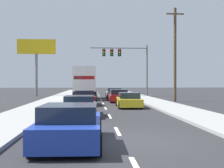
{
  "coord_description": "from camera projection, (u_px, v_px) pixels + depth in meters",
  "views": [
    {
      "loc": [
        -1.01,
        -9.46,
        1.95
      ],
      "look_at": [
        0.86,
        17.45,
        1.79
      ],
      "focal_mm": 46.21,
      "sensor_mm": 36.0,
      "label": 1
    }
  ],
  "objects": [
    {
      "name": "sidewalk_right",
      "position": [
        150.0,
        100.0,
        29.82
      ],
      "size": [
        2.84,
        80.0,
        0.14
      ],
      "primitive_type": "cube",
      "color": "#9E9E99",
      "rests_on": "ground_plane"
    },
    {
      "name": "car_blue",
      "position": [
        70.0,
        126.0,
        9.03
      ],
      "size": [
        2.07,
        4.25,
        1.27
      ],
      "color": "#1E389E",
      "rests_on": "ground_plane"
    },
    {
      "name": "sidewalk_left",
      "position": [
        53.0,
        101.0,
        29.13
      ],
      "size": [
        2.84,
        80.0,
        0.14
      ],
      "primitive_type": "cube",
      "color": "#9E9E99",
      "rests_on": "ground_plane"
    },
    {
      "name": "car_yellow",
      "position": [
        129.0,
        101.0,
        22.33
      ],
      "size": [
        1.86,
        4.09,
        1.16
      ],
      "color": "yellow",
      "rests_on": "ground_plane"
    },
    {
      "name": "ground_plane",
      "position": [
        100.0,
        99.0,
        34.46
      ],
      "size": [
        140.0,
        140.0,
        0.0
      ],
      "primitive_type": "plane",
      "color": "#2B2B2D"
    },
    {
      "name": "car_silver",
      "position": [
        114.0,
        93.0,
        35.91
      ],
      "size": [
        1.9,
        4.7,
        1.24
      ],
      "color": "#B7BABF",
      "rests_on": "ground_plane"
    },
    {
      "name": "car_maroon",
      "position": [
        85.0,
        98.0,
        24.68
      ],
      "size": [
        2.01,
        4.42,
        1.26
      ],
      "color": "maroon",
      "rests_on": "ground_plane"
    },
    {
      "name": "box_truck",
      "position": [
        85.0,
        81.0,
        33.43
      ],
      "size": [
        2.64,
        7.62,
        3.64
      ],
      "color": "white",
      "rests_on": "ground_plane"
    },
    {
      "name": "traffic_signal_mast",
      "position": [
        121.0,
        57.0,
        39.72
      ],
      "size": [
        7.96,
        0.69,
        7.1
      ],
      "color": "#595B56",
      "rests_on": "ground_plane"
    },
    {
      "name": "roadside_billboard",
      "position": [
        36.0,
        54.0,
        40.71
      ],
      "size": [
        5.38,
        0.36,
        8.04
      ],
      "color": "slate",
      "rests_on": "ground_plane"
    },
    {
      "name": "utility_pole_mid",
      "position": [
        175.0,
        53.0,
        28.95
      ],
      "size": [
        1.8,
        0.28,
        9.43
      ],
      "color": "brown",
      "rests_on": "ground_plane"
    },
    {
      "name": "lane_markings",
      "position": [
        101.0,
        100.0,
        31.42
      ],
      "size": [
        0.14,
        62.0,
        0.01
      ],
      "color": "silver",
      "rests_on": "ground_plane"
    },
    {
      "name": "car_red",
      "position": [
        118.0,
        96.0,
        28.76
      ],
      "size": [
        1.96,
        4.72,
        1.24
      ],
      "color": "red",
      "rests_on": "ground_plane"
    },
    {
      "name": "car_gray",
      "position": [
        80.0,
        106.0,
        16.81
      ],
      "size": [
        1.99,
        4.02,
        1.18
      ],
      "color": "slate",
      "rests_on": "ground_plane"
    }
  ]
}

